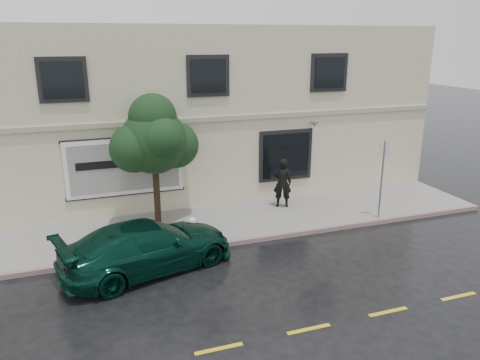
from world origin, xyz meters
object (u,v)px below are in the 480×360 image
object	(u,v)px
car	(148,246)
pedestrian	(282,183)
street_tree	(154,141)
fire_hydrant	(192,230)

from	to	relation	value
car	pedestrian	size ratio (longest dim) A/B	2.61
car	street_tree	distance (m)	4.10
street_tree	fire_hydrant	distance (m)	3.41
pedestrian	street_tree	xyz separation A→B (m)	(-4.90, -0.04, 2.01)
fire_hydrant	car	bearing A→B (deg)	-152.31
car	fire_hydrant	distance (m)	1.93
street_tree	car	bearing A→B (deg)	-104.39
car	fire_hydrant	world-z (taller)	car
street_tree	pedestrian	bearing A→B (deg)	0.47
car	street_tree	world-z (taller)	street_tree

